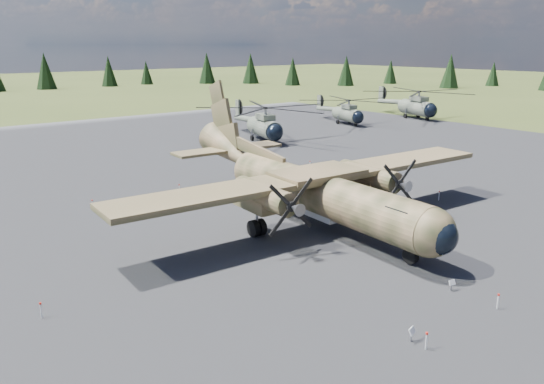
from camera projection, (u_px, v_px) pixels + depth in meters
ground at (295, 243)px, 36.05m from camera, size 500.00×500.00×0.00m
apron at (215, 209)px, 43.59m from camera, size 120.00×120.00×0.04m
transport_plane at (307, 183)px, 39.78m from camera, size 31.92×28.95×10.51m
helicopter_near at (264, 117)px, 73.01m from camera, size 23.55×24.17×4.85m
helicopter_mid at (347, 107)px, 88.87m from camera, size 20.15×20.94×4.21m
helicopter_far at (417, 99)px, 95.64m from camera, size 24.94×25.41×5.09m
info_placard_left at (412, 332)px, 23.95m from camera, size 0.49×0.30×0.71m
info_placard_right at (452, 284)px, 28.95m from camera, size 0.43×0.24×0.64m
barrier_fence at (290, 238)px, 35.58m from camera, size 33.12×29.62×0.85m
treeline at (240, 166)px, 37.36m from camera, size 314.27×319.70×10.96m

